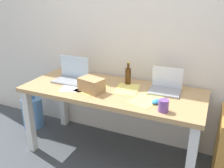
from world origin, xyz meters
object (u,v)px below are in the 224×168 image
object	(u,v)px
desk	(112,98)
laptop_left	(72,76)
beer_bottle	(128,76)
cardboard_box	(92,85)
computer_mouse	(156,101)
laptop_right	(165,87)
coffee_mug	(163,106)
water_cooler_jug	(33,112)

from	to	relation	value
desk	laptop_left	xyz separation A→B (m)	(-0.47, 0.03, 0.16)
beer_bottle	cardboard_box	bearing A→B (deg)	-126.52
computer_mouse	cardboard_box	size ratio (longest dim) A/B	0.46
desk	laptop_right	bearing A→B (deg)	17.26
cardboard_box	beer_bottle	bearing A→B (deg)	53.48
beer_bottle	coffee_mug	world-z (taller)	beer_bottle
computer_mouse	coffee_mug	size ratio (longest dim) A/B	1.05
desk	laptop_left	world-z (taller)	laptop_left
beer_bottle	coffee_mug	size ratio (longest dim) A/B	2.37
computer_mouse	water_cooler_jug	size ratio (longest dim) A/B	0.23
desk	computer_mouse	xyz separation A→B (m)	(0.46, -0.14, 0.12)
cardboard_box	laptop_left	bearing A→B (deg)	152.77
laptop_right	water_cooler_jug	distance (m)	1.69
computer_mouse	laptop_right	bearing A→B (deg)	112.08
cardboard_box	water_cooler_jug	size ratio (longest dim) A/B	0.50
desk	computer_mouse	distance (m)	0.49
laptop_left	desk	bearing A→B (deg)	-4.21
laptop_left	beer_bottle	bearing A→B (deg)	15.15
beer_bottle	water_cooler_jug	size ratio (longest dim) A/B	0.52
coffee_mug	cardboard_box	bearing A→B (deg)	170.01
desk	cardboard_box	world-z (taller)	cardboard_box
water_cooler_jug	laptop_left	bearing A→B (deg)	-5.03
laptop_right	coffee_mug	world-z (taller)	laptop_right
cardboard_box	water_cooler_jug	bearing A→B (deg)	167.00
coffee_mug	beer_bottle	bearing A→B (deg)	135.80
desk	beer_bottle	distance (m)	0.28
laptop_left	beer_bottle	size ratio (longest dim) A/B	1.46
cardboard_box	coffee_mug	distance (m)	0.70
desk	laptop_left	bearing A→B (deg)	175.79
laptop_right	coffee_mug	distance (m)	0.41
beer_bottle	computer_mouse	xyz separation A→B (m)	(0.37, -0.32, -0.07)
beer_bottle	water_cooler_jug	world-z (taller)	beer_bottle
water_cooler_jug	beer_bottle	bearing A→B (deg)	4.51
laptop_right	coffee_mug	bearing A→B (deg)	-79.87
laptop_left	beer_bottle	world-z (taller)	laptop_left
desk	cardboard_box	distance (m)	0.26
laptop_left	cardboard_box	bearing A→B (deg)	-27.23
cardboard_box	desk	bearing A→B (deg)	42.23
coffee_mug	laptop_left	bearing A→B (deg)	164.12
beer_bottle	computer_mouse	distance (m)	0.50
desk	water_cooler_jug	bearing A→B (deg)	175.32
beer_bottle	laptop_right	bearing A→B (deg)	-5.99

